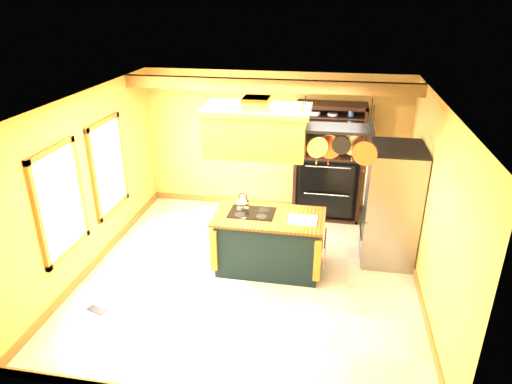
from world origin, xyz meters
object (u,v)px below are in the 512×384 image
(pot_rack, at_px, (337,137))
(refrigerator, at_px, (391,207))
(range_hood, at_px, (256,129))
(kitchen_island, at_px, (269,242))
(hutch, at_px, (328,174))

(pot_rack, bearing_deg, refrigerator, 35.85)
(pot_rack, height_order, refrigerator, pot_rack)
(pot_rack, relative_size, refrigerator, 0.59)
(pot_rack, xyz_separation_m, refrigerator, (0.92, 0.66, -1.29))
(range_hood, xyz_separation_m, refrigerator, (2.03, 0.66, -1.35))
(pot_rack, distance_m, refrigerator, 1.71)
(range_hood, bearing_deg, kitchen_island, 0.24)
(range_hood, bearing_deg, refrigerator, 18.07)
(pot_rack, distance_m, hutch, 2.43)
(range_hood, height_order, refrigerator, range_hood)
(refrigerator, bearing_deg, range_hood, -161.93)
(refrigerator, xyz_separation_m, hutch, (-1.02, 1.37, -0.05))
(kitchen_island, height_order, range_hood, range_hood)
(refrigerator, bearing_deg, kitchen_island, -160.15)
(kitchen_island, bearing_deg, refrigerator, 20.28)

